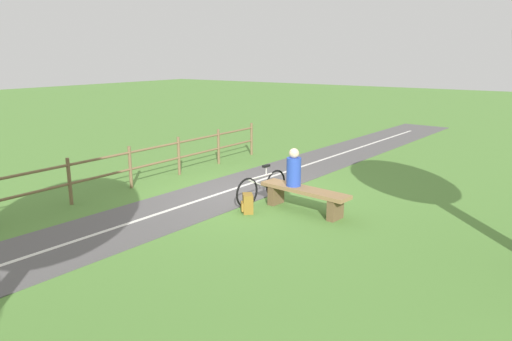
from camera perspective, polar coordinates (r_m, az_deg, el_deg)
ground_plane at (r=11.34m, az=-1.11°, el=-2.93°), size 80.00×80.00×0.00m
paved_path at (r=9.22m, az=-20.23°, el=-7.78°), size 4.51×36.06×0.02m
path_centre_line at (r=9.22m, az=-20.24°, el=-7.72°), size 2.27×31.93×0.00m
bench at (r=10.10m, az=5.87°, el=-2.96°), size 2.12×0.70×0.51m
person_seated at (r=10.13m, az=4.59°, el=0.16°), size 0.35×0.35×0.83m
bicycle at (r=10.65m, az=0.72°, el=-2.04°), size 0.27×1.64×0.85m
backpack at (r=10.01m, az=-1.04°, el=-4.02°), size 0.36×0.37×0.41m
fence_roadside at (r=11.22m, az=-21.70°, el=-0.76°), size 0.47×13.56×1.07m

